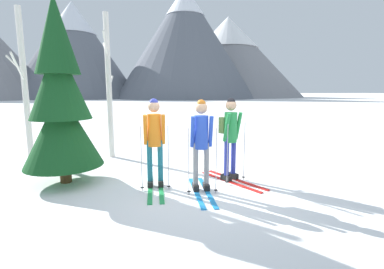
% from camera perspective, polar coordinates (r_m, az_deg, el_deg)
% --- Properties ---
extents(ground_plane, '(400.00, 400.00, 0.00)m').
position_cam_1_polar(ground_plane, '(6.04, 1.11, -10.53)').
color(ground_plane, white).
extents(skier_in_orange, '(0.61, 1.73, 1.86)m').
position_cam_1_polar(skier_in_orange, '(5.77, -7.70, -0.81)').
color(skier_in_orange, green).
rests_on(skier_in_orange, ground).
extents(skier_in_blue, '(0.61, 1.72, 1.85)m').
position_cam_1_polar(skier_in_blue, '(5.52, 1.87, -1.03)').
color(skier_in_blue, '#1E84D1').
rests_on(skier_in_blue, ground).
extents(skier_in_green, '(1.06, 1.74, 1.86)m').
position_cam_1_polar(skier_in_green, '(6.23, 7.84, 0.12)').
color(skier_in_green, red).
rests_on(skier_in_green, ground).
extents(pine_tree_near, '(1.65, 1.65, 3.99)m').
position_cam_1_polar(pine_tree_near, '(6.57, -25.43, 6.45)').
color(pine_tree_near, '#51381E').
rests_on(pine_tree_near, ground).
extents(birch_tree_tall, '(0.48, 0.90, 4.27)m').
position_cam_1_polar(birch_tree_tall, '(9.14, -31.16, 8.61)').
color(birch_tree_tall, silver).
rests_on(birch_tree_tall, ground).
extents(birch_tree_slender, '(0.29, 1.13, 4.24)m').
position_cam_1_polar(birch_tree_slender, '(8.72, -16.71, 9.63)').
color(birch_tree_slender, silver).
rests_on(birch_tree_slender, ground).
extents(mountain_ridge_distant, '(108.90, 55.49, 28.75)m').
position_cam_1_polar(mountain_ridge_distant, '(82.26, -7.99, 16.66)').
color(mountain_ridge_distant, gray).
rests_on(mountain_ridge_distant, ground).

